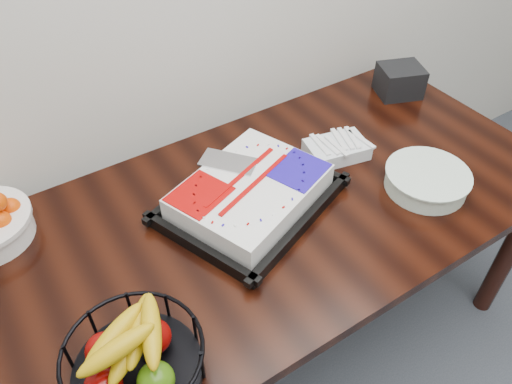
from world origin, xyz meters
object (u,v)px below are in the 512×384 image
table (282,221)px  napkin_box (400,80)px  plate_stack (427,180)px  fruit_basket (135,360)px  cake_tray (250,194)px

table → napkin_box: 0.79m
napkin_box → plate_stack: bearing=-125.8°
fruit_basket → napkin_box: 1.44m
cake_tray → plate_stack: bearing=-24.7°
cake_tray → napkin_box: size_ratio=3.72×
plate_stack → fruit_basket: bearing=-174.9°
cake_tray → plate_stack: cake_tray is taller
cake_tray → napkin_box: napkin_box is taller
table → fruit_basket: size_ratio=5.82×
fruit_basket → napkin_box: (1.33, 0.54, -0.01)m
table → plate_stack: plate_stack is taller
table → cake_tray: 0.17m
fruit_basket → plate_stack: (1.01, 0.09, -0.04)m
fruit_basket → cake_tray: bearing=32.6°
napkin_box → cake_tray: bearing=-165.3°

